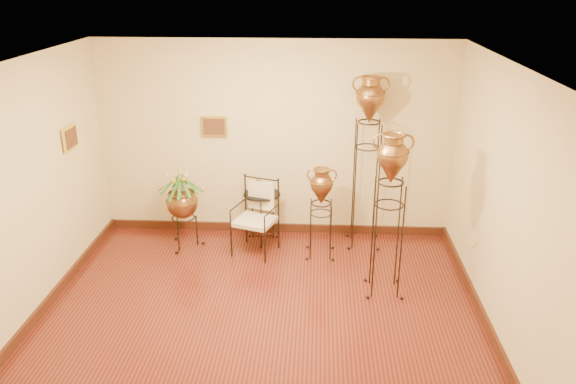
# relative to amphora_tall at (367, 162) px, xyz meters

# --- Properties ---
(ground) EXTENTS (5.00, 5.00, 0.00)m
(ground) POSITION_rel_amphora_tall_xyz_m (-1.27, -2.15, -1.23)
(ground) COLOR maroon
(ground) RESTS_ON ground
(room_shell) EXTENTS (5.02, 5.02, 2.81)m
(room_shell) POSITION_rel_amphora_tall_xyz_m (-1.27, -2.14, 0.51)
(room_shell) COLOR beige
(room_shell) RESTS_ON ground
(amphora_tall) EXTENTS (0.57, 0.57, 2.40)m
(amphora_tall) POSITION_rel_amphora_tall_xyz_m (0.00, 0.00, 0.00)
(amphora_tall) COLOR black
(amphora_tall) RESTS_ON ground
(amphora_mid) EXTENTS (0.46, 0.46, 2.00)m
(amphora_mid) POSITION_rel_amphora_tall_xyz_m (0.17, -1.26, -0.22)
(amphora_mid) COLOR black
(amphora_mid) RESTS_ON ground
(amphora_short) EXTENTS (0.44, 0.44, 1.27)m
(amphora_short) POSITION_rel_amphora_tall_xyz_m (-0.60, -0.37, -0.60)
(amphora_short) COLOR black
(amphora_short) RESTS_ON ground
(planter_urn) EXTENTS (0.70, 0.70, 1.26)m
(planter_urn) POSITION_rel_amphora_tall_xyz_m (-2.51, -0.22, -0.52)
(planter_urn) COLOR black
(planter_urn) RESTS_ON ground
(armchair) EXTENTS (0.72, 0.70, 1.03)m
(armchair) POSITION_rel_amphora_tall_xyz_m (-1.49, -0.36, -0.71)
(armchair) COLOR black
(armchair) RESTS_ON ground
(side_table) EXTENTS (0.65, 0.65, 0.93)m
(side_table) POSITION_rel_amphora_tall_xyz_m (-1.43, 0.00, -0.84)
(side_table) COLOR black
(side_table) RESTS_ON ground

